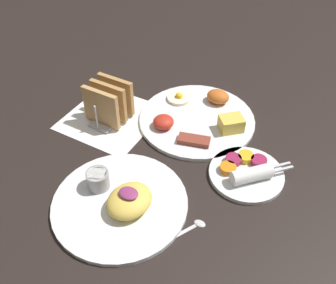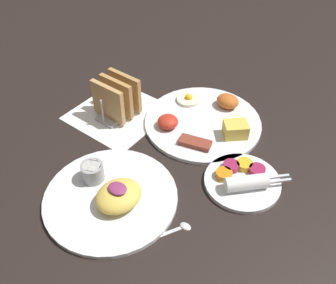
# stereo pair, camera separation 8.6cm
# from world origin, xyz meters

# --- Properties ---
(ground_plane) EXTENTS (3.00, 3.00, 0.00)m
(ground_plane) POSITION_xyz_m (0.00, 0.00, 0.00)
(ground_plane) COLOR black
(napkin_flat) EXTENTS (0.22, 0.22, 0.00)m
(napkin_flat) POSITION_xyz_m (-0.19, 0.07, 0.00)
(napkin_flat) COLOR white
(napkin_flat) RESTS_ON ground_plane
(plate_breakfast) EXTENTS (0.30, 0.30, 0.05)m
(plate_breakfast) POSITION_xyz_m (0.01, 0.17, 0.01)
(plate_breakfast) COLOR white
(plate_breakfast) RESTS_ON ground_plane
(plate_condiments) EXTENTS (0.17, 0.17, 0.04)m
(plate_condiments) POSITION_xyz_m (0.19, 0.05, 0.01)
(plate_condiments) COLOR white
(plate_condiments) RESTS_ON ground_plane
(plate_foreground) EXTENTS (0.28, 0.28, 0.06)m
(plate_foreground) POSITION_xyz_m (-0.01, -0.15, 0.01)
(plate_foreground) COLOR white
(plate_foreground) RESTS_ON ground_plane
(toast_rack) EXTENTS (0.10, 0.12, 0.10)m
(toast_rack) POSITION_xyz_m (-0.19, 0.07, 0.05)
(toast_rack) COLOR #B7B7BC
(toast_rack) RESTS_ON ground_plane
(teaspoon) EXTENTS (0.07, 0.11, 0.01)m
(teaspoon) POSITION_xyz_m (0.14, -0.14, 0.00)
(teaspoon) COLOR silver
(teaspoon) RESTS_ON ground_plane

